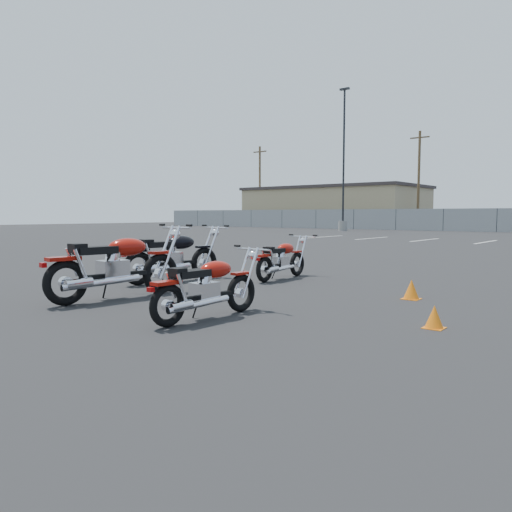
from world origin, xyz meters
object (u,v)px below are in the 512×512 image
Objects in this scene: motorcycle_third_red at (116,266)px; motorcycle_rear_red at (207,287)px; motorcycle_front_red at (282,259)px; motorcycle_second_black at (173,256)px.

motorcycle_rear_red is (2.18, -0.18, -0.12)m from motorcycle_third_red.
motorcycle_front_red is 3.69m from motorcycle_third_red.
motorcycle_third_red is (0.87, -1.97, 0.03)m from motorcycle_second_black.
motorcycle_third_red reaches higher than motorcycle_rear_red.
motorcycle_rear_red is (3.05, -2.15, -0.10)m from motorcycle_second_black.
motorcycle_third_red is 1.30× the size of motorcycle_rear_red.
motorcycle_front_red is at bearing 80.58° from motorcycle_third_red.
motorcycle_second_black is at bearing 144.81° from motorcycle_rear_red.
motorcycle_front_red is 0.77× the size of motorcycle_third_red.
motorcycle_rear_red is at bearing -35.19° from motorcycle_second_black.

